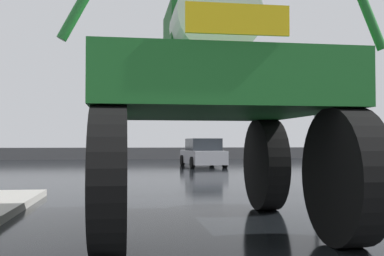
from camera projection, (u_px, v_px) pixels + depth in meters
name	position (u px, v px, depth m)	size (l,w,h in m)	color
ground_plane	(161.00, 175.00, 18.86)	(120.00, 120.00, 0.00)	black
oversize_sprayer	(207.00, 103.00, 7.41)	(4.07, 5.12, 4.36)	black
sedan_ahead	(203.00, 154.00, 25.10)	(2.11, 4.21, 1.52)	#B7B7BF
traffic_signal_near_right	(314.00, 92.00, 12.69)	(0.24, 0.54, 3.68)	slate
roadside_barrier	(145.00, 153.00, 36.67)	(26.67, 0.24, 0.90)	#59595B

